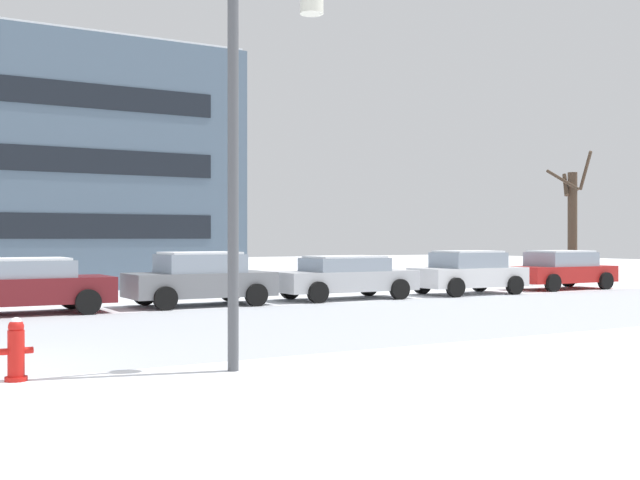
# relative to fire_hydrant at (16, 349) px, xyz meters

# --- Properties ---
(fire_hydrant) EXTENTS (0.44, 0.30, 0.86)m
(fire_hydrant) POSITION_rel_fire_hydrant_xyz_m (0.00, 0.00, 0.00)
(fire_hydrant) COLOR red
(fire_hydrant) RESTS_ON ground
(street_lamp) EXTENTS (1.57, 0.36, 5.77)m
(street_lamp) POSITION_rel_fire_hydrant_xyz_m (3.12, -0.72, 3.07)
(street_lamp) COLOR #4C4F54
(street_lamp) RESTS_ON ground
(parked_car_maroon) EXTENTS (4.40, 2.16, 1.42)m
(parked_car_maroon) POSITION_rel_fire_hydrant_xyz_m (1.79, 9.82, 0.30)
(parked_car_maroon) COLOR maroon
(parked_car_maroon) RESTS_ON ground
(parked_car_gray) EXTENTS (4.11, 2.12, 1.53)m
(parked_car_gray) POSITION_rel_fire_hydrant_xyz_m (6.61, 9.92, 0.34)
(parked_car_gray) COLOR slate
(parked_car_gray) RESTS_ON ground
(parked_car_silver) EXTENTS (4.54, 2.07, 1.36)m
(parked_car_silver) POSITION_rel_fire_hydrant_xyz_m (11.43, 9.89, 0.28)
(parked_car_silver) COLOR silver
(parked_car_silver) RESTS_ON ground
(parked_car_white) EXTENTS (3.95, 2.07, 1.49)m
(parked_car_white) POSITION_rel_fire_hydrant_xyz_m (16.25, 9.64, 0.32)
(parked_car_white) COLOR white
(parked_car_white) RESTS_ON ground
(parked_car_red) EXTENTS (4.19, 2.09, 1.45)m
(parked_car_red) POSITION_rel_fire_hydrant_xyz_m (21.06, 9.97, 0.31)
(parked_car_red) COLOR red
(parked_car_red) RESTS_ON ground
(tree_far_right) EXTENTS (1.77, 1.55, 5.56)m
(tree_far_right) POSITION_rel_fire_hydrant_xyz_m (24.40, 12.45, 2.15)
(tree_far_right) COLOR #423326
(tree_far_right) RESTS_ON ground
(building_far_left) EXTENTS (15.78, 9.83, 9.48)m
(building_far_left) POSITION_rel_fire_hydrant_xyz_m (3.83, 22.55, 4.30)
(building_far_left) COLOR slate
(building_far_left) RESTS_ON ground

